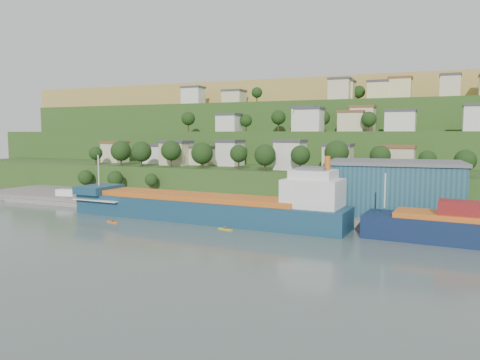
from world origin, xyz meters
The scene contains 10 objects.
ground centered at (0.00, 0.00, 0.00)m, with size 500.00×500.00×0.00m, color #42504D.
quay centered at (20.00, 28.00, 0.00)m, with size 220.00×26.00×4.00m, color slate.
pebble_beach centered at (-55.00, 22.00, 0.00)m, with size 40.00×18.00×2.40m, color slate.
hillside centered at (0.01, 168.65, 0.10)m, with size 360.00×211.21×96.00m.
cargo_ship_near centered at (-1.06, 10.36, 2.96)m, with size 72.66×14.47×18.57m.
warehouse centered at (40.08, 27.89, 8.43)m, with size 32.71×21.94×12.80m.
caravan centered at (-56.65, 20.13, 2.61)m, with size 6.05×2.52×2.82m, color white.
dinghy centered at (-44.87, 21.67, 1.57)m, with size 3.70×1.39×0.74m, color silver.
kayak_orange centered at (-21.81, -1.19, 0.24)m, with size 3.36×1.18×0.83m.
kayak_yellow centered at (6.67, 2.14, 0.27)m, with size 3.68×1.51×0.91m.
Camera 1 is at (50.57, -90.56, 21.58)m, focal length 35.00 mm.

